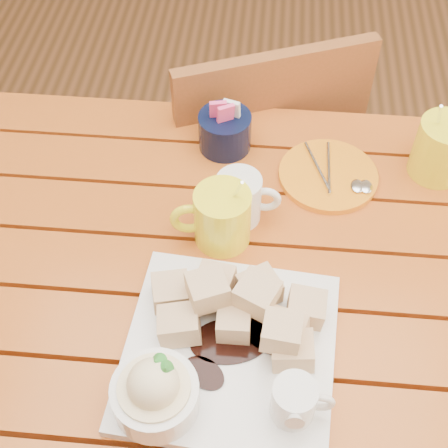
# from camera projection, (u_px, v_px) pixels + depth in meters

# --- Properties ---
(ground) EXTENTS (5.00, 5.00, 0.00)m
(ground) POSITION_uv_depth(u_px,v_px,m) (225.00, 441.00, 1.56)
(ground) COLOR #543418
(ground) RESTS_ON ground
(table) EXTENTS (1.20, 0.79, 0.75)m
(table) POSITION_uv_depth(u_px,v_px,m) (225.00, 306.00, 1.07)
(table) COLOR #9B4614
(table) RESTS_ON ground
(dessert_plate) EXTENTS (0.32, 0.32, 0.12)m
(dessert_plate) POSITION_uv_depth(u_px,v_px,m) (218.00, 352.00, 0.85)
(dessert_plate) COLOR white
(dessert_plate) RESTS_ON table
(coffee_mug_left) EXTENTS (0.13, 0.09, 0.15)m
(coffee_mug_left) POSITION_uv_depth(u_px,v_px,m) (220.00, 217.00, 0.98)
(coffee_mug_left) COLOR yellow
(coffee_mug_left) RESTS_ON table
(coffee_mug_right) EXTENTS (0.14, 0.10, 0.16)m
(coffee_mug_right) POSITION_uv_depth(u_px,v_px,m) (444.00, 148.00, 1.08)
(coffee_mug_right) COLOR yellow
(coffee_mug_right) RESTS_ON table
(cream_pitcher) EXTENTS (0.11, 0.09, 0.09)m
(cream_pitcher) POSITION_uv_depth(u_px,v_px,m) (240.00, 198.00, 1.02)
(cream_pitcher) COLOR white
(cream_pitcher) RESTS_ON table
(sugar_caddy) EXTENTS (0.10, 0.10, 0.11)m
(sugar_caddy) POSITION_uv_depth(u_px,v_px,m) (225.00, 131.00, 1.13)
(sugar_caddy) COLOR black
(sugar_caddy) RESTS_ON table
(orange_saucer) EXTENTS (0.18, 0.18, 0.02)m
(orange_saucer) POSITION_uv_depth(u_px,v_px,m) (329.00, 176.00, 1.10)
(orange_saucer) COLOR orange
(orange_saucer) RESTS_ON table
(chair_far) EXTENTS (0.53, 0.53, 0.87)m
(chair_far) POSITION_uv_depth(u_px,v_px,m) (253.00, 162.00, 1.51)
(chair_far) COLOR brown
(chair_far) RESTS_ON ground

